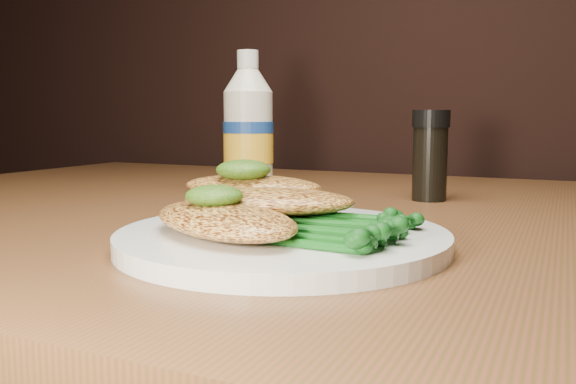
% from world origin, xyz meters
% --- Properties ---
extents(plate, '(0.25, 0.25, 0.01)m').
position_xyz_m(plate, '(0.07, 0.86, 0.76)').
color(plate, white).
rests_on(plate, dining_table).
extents(chicken_front, '(0.16, 0.13, 0.02)m').
position_xyz_m(chicken_front, '(0.04, 0.83, 0.77)').
color(chicken_front, '#E8A749').
rests_on(chicken_front, plate).
extents(chicken_mid, '(0.15, 0.10, 0.02)m').
position_xyz_m(chicken_mid, '(0.05, 0.88, 0.78)').
color(chicken_mid, '#E8A749').
rests_on(chicken_mid, plate).
extents(chicken_back, '(0.12, 0.07, 0.02)m').
position_xyz_m(chicken_back, '(0.02, 0.91, 0.79)').
color(chicken_back, '#E8A749').
rests_on(chicken_back, plate).
extents(pesto_front, '(0.05, 0.04, 0.02)m').
position_xyz_m(pesto_front, '(0.03, 0.83, 0.79)').
color(pesto_front, '#123307').
rests_on(pesto_front, chicken_front).
extents(pesto_back, '(0.06, 0.05, 0.02)m').
position_xyz_m(pesto_back, '(0.02, 0.89, 0.80)').
color(pesto_back, '#123307').
rests_on(pesto_back, chicken_back).
extents(broccolini_bundle, '(0.13, 0.10, 0.02)m').
position_xyz_m(broccolini_bundle, '(0.10, 0.86, 0.77)').
color(broccolini_bundle, '#135917').
rests_on(broccolini_bundle, plate).
extents(mayo_bottle, '(0.06, 0.06, 0.18)m').
position_xyz_m(mayo_bottle, '(-0.11, 1.13, 0.84)').
color(mayo_bottle, '#EBE3C7').
rests_on(mayo_bottle, dining_table).
extents(pepper_grinder, '(0.05, 0.05, 0.10)m').
position_xyz_m(pepper_grinder, '(0.11, 1.16, 0.80)').
color(pepper_grinder, black).
rests_on(pepper_grinder, dining_table).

